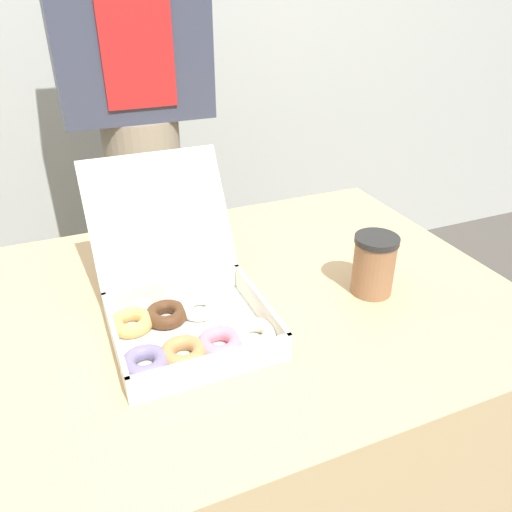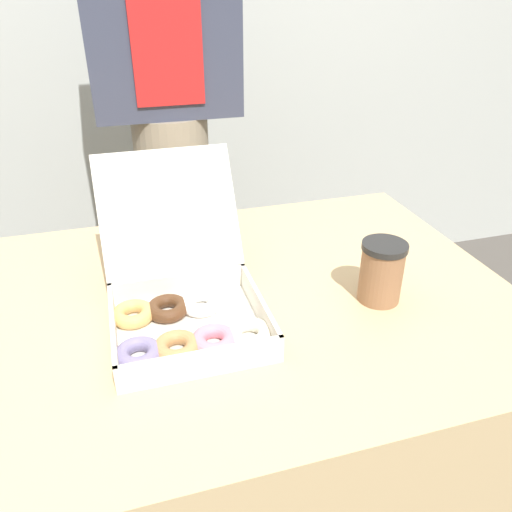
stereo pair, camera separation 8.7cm
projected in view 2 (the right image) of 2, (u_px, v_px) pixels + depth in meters
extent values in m
cube|color=tan|center=(229.00, 425.00, 1.18)|extent=(1.18, 0.83, 0.72)
cube|color=silver|center=(190.00, 331.00, 0.90)|extent=(0.27, 0.25, 0.01)
cube|color=silver|center=(114.00, 332.00, 0.86)|extent=(0.01, 0.25, 0.05)
cube|color=silver|center=(260.00, 307.00, 0.92)|extent=(0.01, 0.25, 0.05)
cube|color=silver|center=(202.00, 363.00, 0.79)|extent=(0.27, 0.01, 0.05)
cube|color=silver|center=(179.00, 284.00, 0.99)|extent=(0.27, 0.01, 0.05)
cube|color=silver|center=(169.00, 211.00, 0.99)|extent=(0.27, 0.14, 0.21)
torus|color=slate|center=(138.00, 354.00, 0.82)|extent=(0.10, 0.10, 0.03)
torus|color=tan|center=(133.00, 314.00, 0.92)|extent=(0.09, 0.09, 0.03)
torus|color=#B27F4C|center=(177.00, 347.00, 0.84)|extent=(0.10, 0.10, 0.03)
torus|color=#4C2D19|center=(168.00, 308.00, 0.94)|extent=(0.10, 0.10, 0.03)
torus|color=pink|center=(214.00, 340.00, 0.85)|extent=(0.09, 0.09, 0.03)
torus|color=white|center=(201.00, 303.00, 0.95)|extent=(0.09, 0.09, 0.03)
torus|color=silver|center=(250.00, 334.00, 0.87)|extent=(0.11, 0.11, 0.03)
cylinder|color=#8C6042|center=(381.00, 275.00, 0.97)|extent=(0.08, 0.08, 0.11)
cylinder|color=black|center=(385.00, 246.00, 0.94)|extent=(0.09, 0.09, 0.01)
cylinder|color=gray|center=(181.00, 251.00, 1.71)|extent=(0.23, 0.23, 0.93)
cube|color=#383D51|center=(161.00, 5.00, 1.34)|extent=(0.42, 0.19, 0.58)
cube|color=red|center=(168.00, 32.00, 1.29)|extent=(0.19, 0.01, 0.37)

